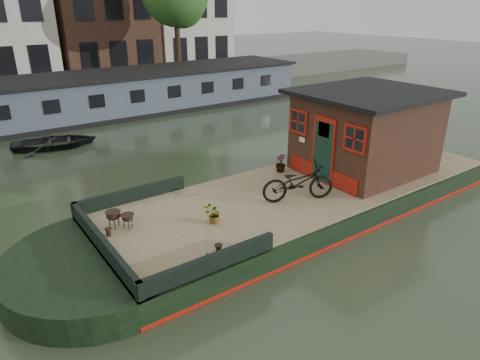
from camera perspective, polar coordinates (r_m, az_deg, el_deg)
ground at (r=12.46m, az=9.15°, el=-3.44°), size 120.00×120.00×0.00m
houseboat_hull at (r=11.52m, az=4.45°, el=-3.94°), size 14.01×4.02×0.60m
houseboat_deck at (r=12.20m, az=9.32°, el=-0.80°), size 11.80×3.80×0.05m
bow_bulwark at (r=9.55m, az=-13.09°, el=-6.69°), size 3.00×4.00×0.35m
cabin at (r=13.35m, az=16.44°, el=6.33°), size 4.00×3.50×2.42m
bicycle at (r=11.04m, az=7.77°, el=-0.32°), size 2.00×1.34×0.99m
potted_plant_c at (r=9.92m, az=-3.54°, el=-4.63°), size 0.46×0.42×0.44m
potted_plant_d at (r=12.98m, az=5.43°, el=2.27°), size 0.31×0.31×0.54m
potted_plant_e at (r=8.49m, az=-4.30°, el=-10.38°), size 0.17×0.17×0.27m
brazier_front at (r=10.04m, az=-14.71°, el=-5.34°), size 0.43×0.43×0.35m
brazier_rear at (r=10.16m, az=-16.47°, el=-5.04°), size 0.41×0.41×0.40m
bollard_port at (r=9.89m, az=-17.12°, el=-6.65°), size 0.16×0.16×0.18m
bollard_stbd at (r=8.86m, az=-2.88°, el=-9.13°), size 0.17×0.17×0.19m
dinghy at (r=18.84m, az=-23.51°, el=5.05°), size 3.69×3.03×0.67m
far_houseboat at (r=23.69m, az=-15.35°, el=10.97°), size 20.40×4.40×2.11m
quay at (r=29.88m, az=-19.85°, el=11.69°), size 60.00×6.00×0.90m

